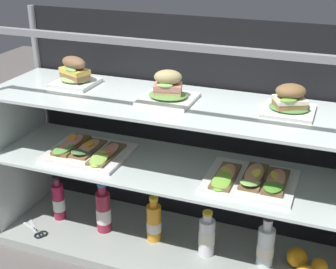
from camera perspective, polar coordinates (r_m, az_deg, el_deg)
The scene contains 20 objects.
ground_plane at distance 2.17m, azimuth 0.00°, elevation -13.88°, with size 6.00×6.00×0.02m, color #5F5956.
case_base_deck at distance 2.15m, azimuth 0.00°, elevation -13.24°, with size 1.53×0.47×0.04m, color #9FA7A0.
case_frame at distance 2.02m, azimuth 1.61°, elevation 1.04°, with size 1.53×0.47×0.99m.
riser_lower_tier at distance 2.03m, azimuth 0.00°, elevation -8.66°, with size 1.47×0.41×0.37m.
shelf_lower_glass at distance 1.94m, azimuth 0.00°, elevation -3.96°, with size 1.49×0.43×0.01m, color silver.
riser_upper_tier at distance 1.88m, azimuth 0.00°, elevation -0.17°, with size 1.47×0.41×0.27m.
shelf_upper_glass at distance 1.82m, azimuth 0.00°, elevation 3.86°, with size 1.49×0.43×0.01m, color silver.
plated_roll_sandwich_left_of_center at distance 2.03m, azimuth -11.15°, elevation 7.12°, with size 0.17×0.17×0.12m.
plated_roll_sandwich_near_left_corner at distance 1.81m, azimuth -0.09°, elevation 5.28°, with size 0.20×0.20×0.12m.
plated_roll_sandwich_right_of_center at distance 1.75m, azimuth 14.41°, elevation 3.80°, with size 0.18×0.18×0.11m.
open_sandwich_tray_right_of_center at distance 2.05m, azimuth -9.67°, elevation -1.96°, with size 0.34×0.28×0.06m.
open_sandwich_tray_left_of_center at distance 1.83m, azimuth 9.93°, elevation -5.36°, with size 0.34×0.29×0.06m.
juice_bottle_front_left_end at distance 2.30m, azimuth -13.01°, elevation -7.83°, with size 0.06×0.06×0.22m.
juice_bottle_back_right at distance 2.17m, azimuth -7.77°, elevation -9.16°, with size 0.07×0.07×0.24m.
juice_bottle_front_fourth at distance 2.11m, azimuth -1.65°, elevation -10.42°, with size 0.07×0.07×0.21m.
juice_bottle_near_post at distance 2.03m, azimuth 4.68°, elevation -12.09°, with size 0.07×0.07×0.21m.
juice_bottle_front_right_end at distance 2.01m, azimuth 11.67°, elevation -12.93°, with size 0.07×0.07×0.23m.
orange_fruit_beside_bottles at distance 2.05m, azimuth 15.25°, elevation -14.06°, with size 0.08×0.08×0.08m, color orange.
orange_fruit_near_left_post at distance 2.04m, azimuth 17.75°, elevation -14.88°, with size 0.07×0.07×0.07m, color orange.
kitchen_scissors at distance 2.26m, azimuth -15.28°, elevation -11.30°, with size 0.17×0.13×0.01m.
Camera 1 is at (0.61, -1.60, 1.32)m, focal length 50.66 mm.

